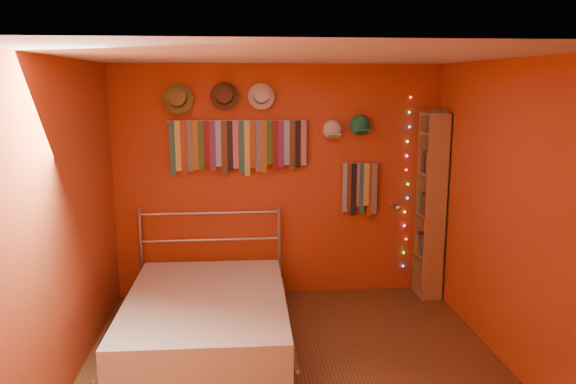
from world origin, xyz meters
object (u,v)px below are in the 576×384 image
object	(u,v)px
reading_lamp	(397,207)
bed	(206,317)
tie_rack	(238,145)
bookshelf	(435,205)

from	to	relation	value
reading_lamp	bed	xyz separation A→B (m)	(-1.98, -0.90, -0.77)
tie_rack	reading_lamp	size ratio (longest dim) A/B	4.60
bookshelf	bed	size ratio (longest dim) A/B	0.96
reading_lamp	bookshelf	xyz separation A→B (m)	(0.42, 0.02, 0.02)
tie_rack	reading_lamp	xyz separation A→B (m)	(1.67, -0.18, -0.67)
bookshelf	bed	world-z (taller)	bookshelf
tie_rack	reading_lamp	distance (m)	1.81
reading_lamp	tie_rack	bearing A→B (deg)	173.94
bookshelf	reading_lamp	bearing A→B (deg)	-176.88
tie_rack	bookshelf	distance (m)	2.20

